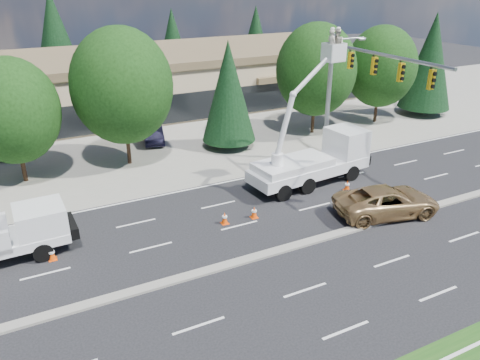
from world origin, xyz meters
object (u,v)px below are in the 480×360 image
bucket_truck (317,153)px  minivan (387,201)px  signal_mast (350,84)px  utility_pickup (10,240)px

bucket_truck → minivan: bucket_truck is taller
bucket_truck → minivan: size_ratio=1.63×
signal_mast → utility_pickup: bearing=-175.5°
utility_pickup → bucket_truck: size_ratio=0.64×
signal_mast → bucket_truck: bucket_truck is taller
utility_pickup → bucket_truck: bearing=1.0°
utility_pickup → minivan: utility_pickup is taller
signal_mast → utility_pickup: size_ratio=1.61×
utility_pickup → bucket_truck: 18.48m
signal_mast → bucket_truck: 5.01m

